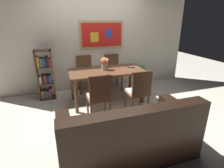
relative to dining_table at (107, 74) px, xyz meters
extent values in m
plane|color=beige|center=(-0.02, -0.47, -0.64)|extent=(12.00, 12.00, 0.00)
cube|color=beige|center=(-0.02, 1.00, 0.66)|extent=(5.20, 0.10, 2.60)
cube|color=tan|center=(0.17, 0.94, 0.76)|extent=(1.14, 0.02, 0.68)
cube|color=red|center=(0.17, 0.92, 0.76)|extent=(1.04, 0.01, 0.58)
cube|color=gold|center=(-0.03, 0.91, 0.71)|extent=(0.20, 0.00, 0.24)
cube|color=#263FA5|center=(0.34, 0.91, 0.80)|extent=(0.17, 0.00, 0.19)
cube|color=brown|center=(0.00, 0.00, 0.07)|extent=(1.61, 0.84, 0.04)
cylinder|color=brown|center=(-0.73, -0.34, -0.29)|extent=(0.07, 0.07, 0.70)
cylinder|color=brown|center=(0.73, -0.34, -0.29)|extent=(0.07, 0.07, 0.70)
cylinder|color=brown|center=(-0.73, 0.34, -0.29)|extent=(0.07, 0.07, 0.70)
cylinder|color=brown|center=(0.73, 0.34, -0.29)|extent=(0.07, 0.07, 0.70)
cube|color=brown|center=(0.40, 0.67, -0.21)|extent=(0.40, 0.40, 0.03)
cube|color=beige|center=(0.40, 0.67, -0.18)|extent=(0.36, 0.36, 0.03)
cylinder|color=brown|center=(0.57, 0.84, -0.43)|extent=(0.04, 0.04, 0.42)
cylinder|color=brown|center=(0.23, 0.84, -0.43)|extent=(0.04, 0.04, 0.42)
cylinder|color=brown|center=(0.57, 0.50, -0.43)|extent=(0.04, 0.04, 0.42)
cylinder|color=brown|center=(0.23, 0.50, -0.43)|extent=(0.04, 0.04, 0.42)
cube|color=brown|center=(0.40, 0.85, 0.04)|extent=(0.38, 0.04, 0.46)
cube|color=brown|center=(0.40, 0.85, 0.24)|extent=(0.38, 0.05, 0.06)
cube|color=brown|center=(-0.37, -0.69, -0.21)|extent=(0.40, 0.40, 0.03)
cube|color=beige|center=(-0.37, -0.69, -0.18)|extent=(0.36, 0.36, 0.03)
cylinder|color=brown|center=(-0.54, -0.86, -0.43)|extent=(0.04, 0.04, 0.42)
cylinder|color=brown|center=(-0.20, -0.86, -0.43)|extent=(0.04, 0.04, 0.42)
cylinder|color=brown|center=(-0.54, -0.52, -0.43)|extent=(0.04, 0.04, 0.42)
cylinder|color=brown|center=(-0.20, -0.52, -0.43)|extent=(0.04, 0.04, 0.42)
cube|color=brown|center=(-0.37, -0.87, 0.04)|extent=(0.38, 0.04, 0.46)
cube|color=brown|center=(-0.37, -0.87, 0.24)|extent=(0.38, 0.05, 0.06)
cube|color=brown|center=(-0.34, 0.72, -0.21)|extent=(0.40, 0.40, 0.03)
cube|color=beige|center=(-0.34, 0.72, -0.18)|extent=(0.36, 0.36, 0.03)
cylinder|color=brown|center=(-0.17, 0.89, -0.43)|extent=(0.04, 0.04, 0.42)
cylinder|color=brown|center=(-0.51, 0.89, -0.43)|extent=(0.04, 0.04, 0.42)
cylinder|color=brown|center=(-0.17, 0.55, -0.43)|extent=(0.04, 0.04, 0.42)
cylinder|color=brown|center=(-0.51, 0.55, -0.43)|extent=(0.04, 0.04, 0.42)
cube|color=brown|center=(-0.34, 0.90, 0.04)|extent=(0.38, 0.04, 0.46)
cube|color=brown|center=(-0.34, 0.90, 0.24)|extent=(0.38, 0.05, 0.06)
cube|color=brown|center=(0.40, -0.71, -0.21)|extent=(0.40, 0.40, 0.03)
cube|color=beige|center=(0.40, -0.71, -0.18)|extent=(0.36, 0.36, 0.03)
cylinder|color=brown|center=(0.23, -0.88, -0.43)|extent=(0.04, 0.04, 0.42)
cylinder|color=brown|center=(0.57, -0.88, -0.43)|extent=(0.04, 0.04, 0.42)
cylinder|color=brown|center=(0.23, -0.54, -0.43)|extent=(0.04, 0.04, 0.42)
cylinder|color=brown|center=(0.57, -0.54, -0.43)|extent=(0.04, 0.04, 0.42)
cube|color=brown|center=(0.40, -0.89, 0.04)|extent=(0.38, 0.04, 0.46)
cube|color=brown|center=(0.40, -0.89, 0.24)|extent=(0.38, 0.05, 0.06)
cube|color=black|center=(-0.22, -1.69, -0.44)|extent=(1.80, 0.84, 0.40)
cube|color=black|center=(-0.22, -2.01, -0.02)|extent=(1.80, 0.20, 0.44)
cube|color=black|center=(-1.03, -1.69, -0.13)|extent=(0.18, 0.80, 0.22)
cube|color=black|center=(0.59, -1.69, -0.13)|extent=(0.18, 0.80, 0.22)
cube|color=#334C72|center=(-0.67, -1.87, -0.08)|extent=(0.32, 0.16, 0.33)
cube|color=#8C6B4C|center=(-0.22, -1.87, -0.08)|extent=(0.32, 0.16, 0.33)
cube|color=brown|center=(-1.45, 0.60, -0.07)|extent=(0.03, 0.28, 1.15)
cube|color=brown|center=(-1.12, 0.60, -0.07)|extent=(0.03, 0.28, 1.15)
cube|color=brown|center=(-1.29, 0.60, -0.63)|extent=(0.36, 0.28, 0.03)
cube|color=brown|center=(-1.29, 0.60, 0.49)|extent=(0.36, 0.28, 0.03)
cube|color=brown|center=(-1.29, 0.60, -0.26)|extent=(0.30, 0.28, 0.02)
cube|color=brown|center=(-1.29, 0.60, 0.12)|extent=(0.30, 0.28, 0.02)
cube|color=gold|center=(-1.41, 0.60, -0.52)|extent=(0.04, 0.22, 0.18)
cube|color=#595960|center=(-1.36, 0.60, -0.52)|extent=(0.05, 0.22, 0.19)
cube|color=#595960|center=(-1.29, 0.60, -0.53)|extent=(0.06, 0.22, 0.17)
cube|color=#7F3F72|center=(-1.22, 0.60, -0.50)|extent=(0.06, 0.22, 0.22)
cube|color=beige|center=(-1.40, 0.60, -0.17)|extent=(0.04, 0.22, 0.17)
cube|color=black|center=(-1.35, 0.60, -0.15)|extent=(0.05, 0.22, 0.19)
cube|color=#B2332D|center=(-1.30, 0.60, -0.15)|extent=(0.04, 0.22, 0.19)
cube|color=black|center=(-1.25, 0.60, -0.16)|extent=(0.06, 0.22, 0.19)
cube|color=#2D4C8C|center=(-1.19, 0.60, -0.16)|extent=(0.05, 0.22, 0.19)
cube|color=gold|center=(-1.40, 0.60, 0.25)|extent=(0.05, 0.22, 0.24)
cube|color=#595960|center=(-1.34, 0.60, 0.24)|extent=(0.05, 0.22, 0.20)
cube|color=#2D4C8C|center=(-1.29, 0.60, 0.23)|extent=(0.05, 0.22, 0.19)
cube|color=black|center=(-1.22, 0.60, 0.25)|extent=(0.06, 0.22, 0.22)
cube|color=#B2332D|center=(-1.16, 0.60, 0.22)|extent=(0.05, 0.22, 0.18)
cylinder|color=#4C4742|center=(1.22, 0.76, -0.52)|extent=(0.21, 0.21, 0.24)
cylinder|color=#332319|center=(1.22, 0.76, -0.41)|extent=(0.19, 0.19, 0.02)
sphere|color=#387F3D|center=(1.22, 0.76, -0.26)|extent=(0.35, 0.35, 0.35)
cylinder|color=#387F3D|center=(1.26, 0.65, -0.47)|extent=(0.03, 0.03, 0.22)
cylinder|color=#387F3D|center=(1.32, 0.83, -0.49)|extent=(0.03, 0.03, 0.26)
cylinder|color=tan|center=(-0.03, 0.04, 0.16)|extent=(0.14, 0.14, 0.13)
sphere|color=#D86633|center=(-0.03, 0.04, 0.29)|extent=(0.17, 0.17, 0.17)
sphere|color=pink|center=(-0.06, 0.10, 0.27)|extent=(0.07, 0.07, 0.07)
sphere|color=silver|center=(0.01, -0.02, 0.31)|extent=(0.06, 0.06, 0.06)
sphere|color=pink|center=(0.03, 0.06, 0.30)|extent=(0.08, 0.08, 0.08)
cube|color=black|center=(0.59, 0.03, 0.10)|extent=(0.14, 0.14, 0.02)
cube|color=gray|center=(0.59, 0.03, 0.12)|extent=(0.09, 0.10, 0.00)
camera|label=1|loc=(-1.05, -3.54, 1.13)|focal=28.17mm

